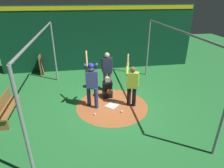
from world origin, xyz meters
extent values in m
plane|color=#287A38|center=(0.00, 0.00, 0.00)|extent=(26.71, 26.71, 0.00)
cylinder|color=#B76033|center=(0.00, 0.00, 0.00)|extent=(2.81, 2.81, 0.01)
cube|color=white|center=(0.00, 0.00, 0.01)|extent=(0.59, 0.59, 0.01)
cylinder|color=navy|center=(0.05, -0.61, 0.42)|extent=(0.15, 0.15, 0.85)
cylinder|color=navy|center=(-0.19, -0.88, 0.42)|extent=(0.15, 0.15, 0.85)
cube|color=navy|center=(-0.07, -0.75, 1.17)|extent=(0.22, 0.44, 0.64)
cylinder|color=navy|center=(-0.17, -0.55, 1.63)|extent=(0.52, 0.09, 0.40)
cylinder|color=navy|center=(-0.17, -0.95, 1.63)|extent=(0.52, 0.09, 0.40)
sphere|color=tan|center=(-0.07, -0.75, 1.61)|extent=(0.22, 0.22, 0.22)
sphere|color=navy|center=(-0.07, -0.75, 1.67)|extent=(0.25, 0.25, 0.25)
cylinder|color=tan|center=(-0.29, -0.88, 1.77)|extent=(0.54, 0.06, 0.73)
cube|color=black|center=(-0.79, -0.08, 0.15)|extent=(0.40, 0.40, 0.29)
cube|color=black|center=(-0.75, -0.08, 0.51)|extent=(0.31, 0.40, 0.48)
sphere|color=beige|center=(-0.73, -0.08, 0.84)|extent=(0.22, 0.22, 0.22)
cube|color=gray|center=(-0.63, -0.08, 0.84)|extent=(0.03, 0.20, 0.20)
ellipsoid|color=brown|center=(-0.47, -0.02, 0.39)|extent=(0.12, 0.28, 0.22)
cylinder|color=#4C4C51|center=(-1.37, 0.11, 0.43)|extent=(0.15, 0.15, 0.86)
cylinder|color=#4C4C51|center=(-1.37, -0.09, 0.43)|extent=(0.15, 0.15, 0.86)
cube|color=#1E2338|center=(-1.37, 0.01, 1.20)|extent=(0.22, 0.42, 0.68)
cylinder|color=#1E2338|center=(-1.37, 0.21, 1.26)|extent=(0.09, 0.09, 0.58)
cylinder|color=#1E2338|center=(-1.37, -0.20, 1.26)|extent=(0.09, 0.09, 0.58)
sphere|color=tan|center=(-1.37, 0.01, 1.67)|extent=(0.22, 0.22, 0.22)
cylinder|color=black|center=(0.12, 0.85, 0.39)|extent=(0.15, 0.15, 0.79)
cylinder|color=black|center=(0.06, 0.66, 0.39)|extent=(0.15, 0.15, 0.79)
cube|color=#ADC43D|center=(0.09, 0.75, 1.10)|extent=(0.33, 0.47, 0.62)
cylinder|color=#ADC43D|center=(0.15, 0.95, 1.15)|extent=(0.09, 0.09, 0.52)
cylinder|color=#ADC43D|center=(-0.06, 0.59, 1.51)|extent=(0.47, 0.22, 0.41)
sphere|color=brown|center=(0.09, 0.75, 1.52)|extent=(0.20, 0.20, 0.20)
cylinder|color=tan|center=(-0.14, 0.61, 1.63)|extent=(0.46, 0.19, 0.74)
cube|color=#0C3D26|center=(-4.31, 0.00, 1.76)|extent=(0.20, 10.71, 3.51)
cube|color=yellow|center=(-4.20, 0.00, 3.36)|extent=(0.03, 10.49, 0.20)
cylinder|color=gray|center=(-2.93, -2.35, 1.43)|extent=(0.08, 0.08, 2.85)
cylinder|color=gray|center=(2.93, -2.35, 1.43)|extent=(0.08, 0.08, 2.85)
cylinder|color=gray|center=(-2.93, 2.35, 1.43)|extent=(0.08, 0.08, 2.85)
cylinder|color=gray|center=(0.00, -2.35, 2.85)|extent=(5.86, 0.07, 0.07)
cylinder|color=gray|center=(0.00, 2.35, 2.85)|extent=(5.86, 0.07, 0.07)
cube|color=olive|center=(-4.06, -3.29, 0.53)|extent=(0.82, 0.04, 1.05)
cylinder|color=tan|center=(-4.37, -3.23, 0.42)|extent=(0.06, 0.15, 0.84)
cylinder|color=olive|center=(-4.25, -3.23, 0.43)|extent=(0.06, 0.17, 0.85)
cylinder|color=black|center=(-4.13, -3.23, 0.44)|extent=(0.06, 0.15, 0.87)
cylinder|color=black|center=(-4.01, -3.23, 0.44)|extent=(0.06, 0.14, 0.88)
cylinder|color=tan|center=(-3.89, -3.23, 0.41)|extent=(0.06, 0.18, 0.81)
cylinder|color=black|center=(-3.77, -3.23, 0.43)|extent=(0.06, 0.12, 0.86)
cube|color=olive|center=(0.22, -3.69, 0.42)|extent=(1.63, 0.36, 0.05)
cube|color=olive|center=(0.22, -3.85, 0.65)|extent=(1.63, 0.04, 0.40)
cube|color=olive|center=(-0.48, -3.69, 0.20)|extent=(0.08, 0.32, 0.40)
cube|color=olive|center=(0.92, -3.69, 0.20)|extent=(0.08, 0.32, 0.40)
sphere|color=white|center=(0.54, -0.73, 0.04)|extent=(0.07, 0.07, 0.07)
sphere|color=white|center=(-0.95, -0.51, 0.04)|extent=(0.07, 0.07, 0.07)
sphere|color=white|center=(0.52, 0.28, 0.04)|extent=(0.07, 0.07, 0.07)
camera|label=1|loc=(6.46, -1.04, 4.01)|focal=30.94mm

